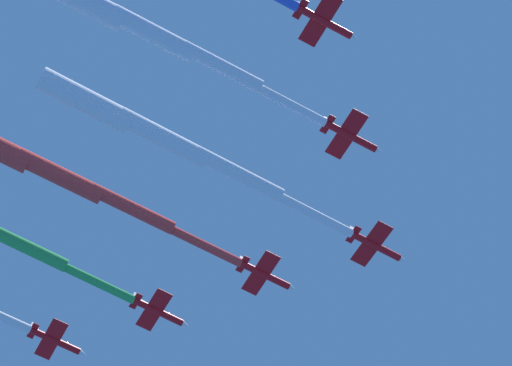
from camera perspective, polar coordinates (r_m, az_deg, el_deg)
name	(u,v)px	position (r m, az deg, el deg)	size (l,w,h in m)	color
jet_lead	(162,138)	(167.86, -4.76, 2.30)	(50.62, 40.24, 4.06)	red
jet_port_inner	(59,176)	(174.48, -9.89, 0.33)	(49.37, 38.48, 3.97)	red
jet_starboard_inner	(153,35)	(164.36, -5.22, 7.47)	(46.02, 36.04, 4.00)	red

